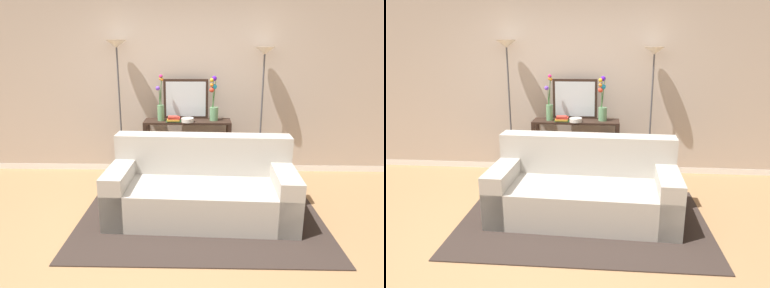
{
  "view_description": "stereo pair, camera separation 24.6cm",
  "coord_description": "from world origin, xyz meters",
  "views": [
    {
      "loc": [
        0.29,
        -3.03,
        1.89
      ],
      "look_at": [
        0.19,
        1.17,
        0.69
      ],
      "focal_mm": 32.45,
      "sensor_mm": 36.0,
      "label": 1
    },
    {
      "loc": [
        0.53,
        -3.02,
        1.89
      ],
      "look_at": [
        0.19,
        1.17,
        0.69
      ],
      "focal_mm": 32.45,
      "sensor_mm": 36.0,
      "label": 2
    }
  ],
  "objects": [
    {
      "name": "book_stack",
      "position": [
        -0.08,
        1.71,
        0.89
      ],
      "size": [
        0.21,
        0.17,
        0.07
      ],
      "color": "#236033",
      "rests_on": "console_table"
    },
    {
      "name": "floor_lamp_right",
      "position": [
        1.16,
        1.86,
        1.47
      ],
      "size": [
        0.28,
        0.28,
        1.87
      ],
      "color": "#4C4C51",
      "rests_on": "ground"
    },
    {
      "name": "vase_tall_flowers",
      "position": [
        -0.27,
        1.78,
        1.07
      ],
      "size": [
        0.11,
        0.11,
        0.64
      ],
      "color": "#669E6B",
      "rests_on": "console_table"
    },
    {
      "name": "floor_lamp_left",
      "position": [
        -0.86,
        1.86,
        1.54
      ],
      "size": [
        0.28,
        0.28,
        1.95
      ],
      "color": "#4C4C51",
      "rests_on": "ground"
    },
    {
      "name": "ground_plane",
      "position": [
        0.0,
        0.0,
        -0.01
      ],
      "size": [
        16.0,
        16.0,
        0.02
      ],
      "primitive_type": "cube",
      "color": "#9E754C"
    },
    {
      "name": "console_table",
      "position": [
        0.11,
        1.79,
        0.58
      ],
      "size": [
        1.23,
        0.34,
        0.86
      ],
      "color": "black",
      "rests_on": "ground"
    },
    {
      "name": "couch",
      "position": [
        0.31,
        0.62,
        0.31
      ],
      "size": [
        2.08,
        1.01,
        0.88
      ],
      "color": "#ADA89E",
      "rests_on": "ground"
    },
    {
      "name": "wall_mirror",
      "position": [
        0.08,
        1.93,
        1.14
      ],
      "size": [
        0.64,
        0.02,
        0.57
      ],
      "color": "black",
      "rests_on": "console_table"
    },
    {
      "name": "fruit_bowl",
      "position": [
        0.12,
        1.69,
        0.89
      ],
      "size": [
        0.18,
        0.18,
        0.06
      ],
      "color": "silver",
      "rests_on": "console_table"
    },
    {
      "name": "book_row_under_console",
      "position": [
        -0.25,
        1.79,
        0.05
      ],
      "size": [
        0.3,
        0.18,
        0.12
      ],
      "color": "#2D2D33",
      "rests_on": "ground"
    },
    {
      "name": "back_wall",
      "position": [
        0.0,
        2.14,
        1.42
      ],
      "size": [
        12.0,
        0.15,
        2.84
      ],
      "color": "white",
      "rests_on": "ground"
    },
    {
      "name": "area_rug",
      "position": [
        0.31,
        0.45,
        0.01
      ],
      "size": [
        2.7,
        1.74,
        0.01
      ],
      "color": "#332823",
      "rests_on": "ground"
    },
    {
      "name": "vase_short_flowers",
      "position": [
        0.48,
        1.81,
        1.09
      ],
      "size": [
        0.13,
        0.14,
        0.62
      ],
      "color": "#669E6B",
      "rests_on": "console_table"
    }
  ]
}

